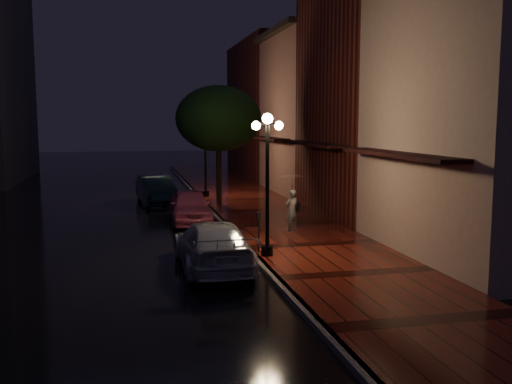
{
  "coord_description": "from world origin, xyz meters",
  "views": [
    {
      "loc": [
        -3.72,
        -21.55,
        4.25
      ],
      "look_at": [
        1.25,
        0.57,
        1.4
      ],
      "focal_mm": 40.0,
      "sensor_mm": 36.0,
      "label": 1
    }
  ],
  "objects": [
    {
      "name": "storefront_mid",
      "position": [
        7.0,
        2.0,
        5.5
      ],
      "size": [
        5.0,
        8.0,
        11.0
      ],
      "primitive_type": "cube",
      "color": "#511914",
      "rests_on": "ground"
    },
    {
      "name": "silver_car",
      "position": [
        -1.41,
        -5.61,
        0.69
      ],
      "size": [
        1.97,
        4.76,
        1.38
      ],
      "primitive_type": "imported",
      "rotation": [
        0.0,
        0.0,
        3.15
      ],
      "color": "#B3B4BC",
      "rests_on": "ground"
    },
    {
      "name": "streetlamp_far",
      "position": [
        0.35,
        9.0,
        2.6
      ],
      "size": [
        0.96,
        0.36,
        4.31
      ],
      "color": "black",
      "rests_on": "sidewalk"
    },
    {
      "name": "streetlamp_near",
      "position": [
        0.35,
        -5.0,
        2.6
      ],
      "size": [
        0.96,
        0.36,
        4.31
      ],
      "color": "black",
      "rests_on": "sidewalk"
    },
    {
      "name": "sidewalk",
      "position": [
        2.25,
        0.0,
        0.07
      ],
      "size": [
        4.5,
        60.0,
        0.15
      ],
      "primitive_type": "cube",
      "color": "#47120C",
      "rests_on": "ground"
    },
    {
      "name": "pink_car",
      "position": [
        -1.25,
        1.94,
        0.7
      ],
      "size": [
        1.78,
        4.17,
        1.41
      ],
      "primitive_type": "imported",
      "rotation": [
        0.0,
        0.0,
        -0.03
      ],
      "color": "#C4516F",
      "rests_on": "ground"
    },
    {
      "name": "storefront_extra",
      "position": [
        7.0,
        20.0,
        5.0
      ],
      "size": [
        5.0,
        12.0,
        10.0
      ],
      "primitive_type": "cube",
      "color": "#511914",
      "rests_on": "ground"
    },
    {
      "name": "navy_car",
      "position": [
        -2.37,
        7.73,
        0.73
      ],
      "size": [
        2.06,
        4.58,
        1.46
      ],
      "primitive_type": "imported",
      "rotation": [
        0.0,
        0.0,
        0.12
      ],
      "color": "black",
      "rests_on": "ground"
    },
    {
      "name": "parking_meter",
      "position": [
        0.2,
        -4.45,
        0.91
      ],
      "size": [
        0.14,
        0.13,
        1.26
      ],
      "rotation": [
        0.0,
        0.0,
        0.44
      ],
      "color": "black",
      "rests_on": "sidewalk"
    },
    {
      "name": "curb",
      "position": [
        0.0,
        0.0,
        0.07
      ],
      "size": [
        0.25,
        60.0,
        0.15
      ],
      "primitive_type": "cube",
      "color": "#595451",
      "rests_on": "ground"
    },
    {
      "name": "woman_with_umbrella",
      "position": [
        2.24,
        -1.18,
        1.56
      ],
      "size": [
        0.89,
        0.91,
        2.14
      ],
      "rotation": [
        0.0,
        0.0,
        3.44
      ],
      "color": "silver",
      "rests_on": "sidewalk"
    },
    {
      "name": "ground",
      "position": [
        0.0,
        0.0,
        0.0
      ],
      "size": [
        120.0,
        120.0,
        0.0
      ],
      "primitive_type": "plane",
      "color": "black",
      "rests_on": "ground"
    },
    {
      "name": "street_tree",
      "position": [
        0.61,
        5.99,
        4.24
      ],
      "size": [
        4.16,
        4.16,
        5.8
      ],
      "color": "black",
      "rests_on": "sidewalk"
    },
    {
      "name": "storefront_near",
      "position": [
        7.0,
        -6.0,
        4.25
      ],
      "size": [
        5.0,
        8.0,
        8.5
      ],
      "primitive_type": "cube",
      "color": "gray",
      "rests_on": "ground"
    },
    {
      "name": "storefront_far",
      "position": [
        7.0,
        10.0,
        4.5
      ],
      "size": [
        5.0,
        8.0,
        9.0
      ],
      "primitive_type": "cube",
      "color": "#8C5951",
      "rests_on": "ground"
    }
  ]
}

